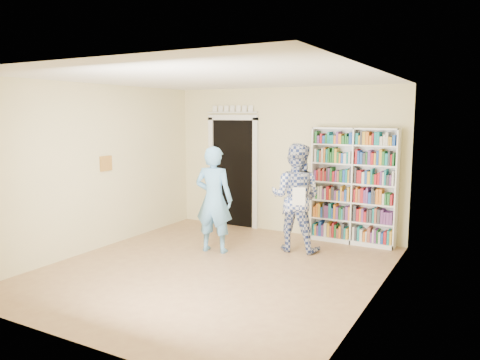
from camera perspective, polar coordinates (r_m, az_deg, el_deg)
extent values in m
plane|color=#906445|center=(6.86, -3.23, -10.82)|extent=(5.00, 5.00, 0.00)
plane|color=white|center=(6.51, -3.42, 12.31)|extent=(5.00, 5.00, 0.00)
plane|color=beige|center=(8.75, 5.48, 2.33)|extent=(4.50, 0.00, 4.50)
plane|color=beige|center=(7.97, -17.12, 1.46)|extent=(0.00, 5.00, 5.00)
plane|color=beige|center=(5.68, 16.24, -1.03)|extent=(0.00, 5.00, 5.00)
cube|color=white|center=(8.20, 13.67, -0.75)|extent=(1.45, 0.27, 1.99)
cube|color=white|center=(8.20, 13.67, -0.75)|extent=(0.02, 0.27, 1.99)
cube|color=black|center=(9.26, -0.84, 0.81)|extent=(0.90, 0.03, 2.10)
cube|color=silver|center=(9.50, -3.50, 0.98)|extent=(0.10, 0.06, 2.20)
cube|color=silver|center=(9.01, 1.87, 0.61)|extent=(0.10, 0.06, 2.20)
cube|color=silver|center=(9.17, -0.90, 7.63)|extent=(1.10, 0.06, 0.10)
cube|color=silver|center=(9.16, -0.93, 8.26)|extent=(1.10, 0.08, 0.02)
cube|color=brown|center=(8.09, -16.02, 1.95)|extent=(0.03, 0.25, 0.25)
imported|color=#5E9FD2|center=(7.51, -3.20, -2.38)|extent=(0.68, 0.51, 1.71)
imported|color=navy|center=(7.62, 6.80, -2.12)|extent=(0.91, 0.74, 1.75)
cube|color=white|center=(7.30, 7.19, -1.99)|extent=(0.19, 0.09, 0.28)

